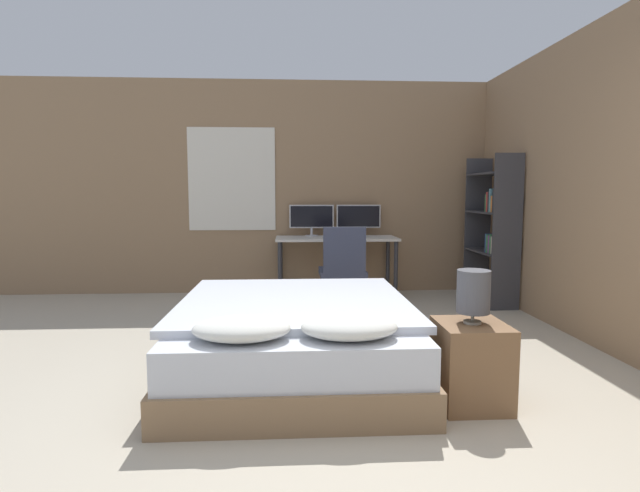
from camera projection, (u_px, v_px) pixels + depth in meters
The scene contains 13 objects.
ground_plane at pixel (416, 483), 2.21m from camera, with size 20.00×20.00×0.00m, color #B2A893.
wall_back at pixel (332, 188), 6.44m from camera, with size 12.00×0.08×2.70m.
wall_side_right at pixel (637, 184), 3.67m from camera, with size 0.06×12.00×2.70m.
bed at pixel (295, 337), 3.55m from camera, with size 1.63×1.99×0.59m.
nightstand at pixel (471, 364), 3.00m from camera, with size 0.40×0.42×0.50m.
bedside_lamp at pixel (473, 292), 2.96m from camera, with size 0.19×0.19×0.32m.
desk at pixel (336, 245), 6.15m from camera, with size 1.49×0.59×0.74m.
monitor_left at pixel (312, 218), 6.30m from camera, with size 0.56×0.16×0.39m.
monitor_right at pixel (359, 218), 6.33m from camera, with size 0.56×0.16×0.39m.
keyboard at pixel (338, 238), 5.95m from camera, with size 0.37×0.13×0.02m.
computer_mouse at pixel (361, 237), 5.97m from camera, with size 0.07×0.05×0.04m.
office_chair at pixel (343, 277), 5.43m from camera, with size 0.52×0.52×0.93m.
bookshelf at pixel (495, 222), 5.71m from camera, with size 0.33×0.88×1.71m.
Camera 1 is at (-0.55, -2.06, 1.28)m, focal length 28.00 mm.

